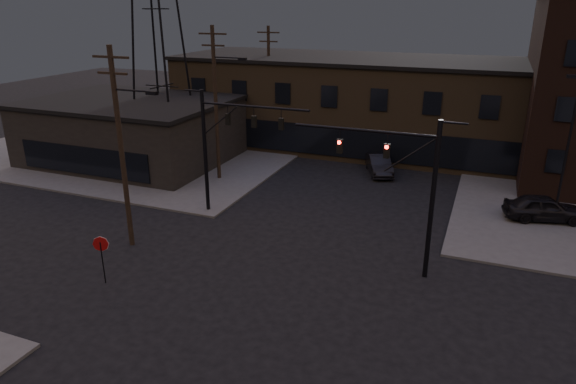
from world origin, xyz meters
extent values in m
plane|color=black|center=(0.00, 0.00, 0.00)|extent=(140.00, 140.00, 0.00)
cube|color=#474744|center=(-22.00, 22.00, 0.07)|extent=(30.00, 30.00, 0.15)
cube|color=#4A3B27|center=(0.00, 28.00, 4.00)|extent=(40.00, 12.00, 8.00)
cube|color=black|center=(-20.00, 16.00, 2.50)|extent=(16.00, 12.00, 5.00)
cylinder|color=black|center=(6.50, 4.50, 4.00)|extent=(0.24, 0.24, 8.00)
cylinder|color=black|center=(3.00, 4.50, 7.20)|extent=(7.00, 0.14, 0.14)
cube|color=#FF140C|center=(4.17, 4.50, 6.30)|extent=(0.28, 0.22, 0.70)
cube|color=#FF140C|center=(1.83, 4.50, 6.30)|extent=(0.28, 0.22, 0.70)
cylinder|color=black|center=(-8.00, 8.00, 4.00)|extent=(0.24, 0.24, 8.00)
cylinder|color=black|center=(-4.50, 8.00, 7.20)|extent=(7.00, 0.14, 0.14)
cube|color=black|center=(-6.25, 8.00, 6.30)|extent=(0.28, 0.22, 0.70)
cube|color=black|center=(-4.50, 8.00, 6.30)|extent=(0.28, 0.22, 0.70)
cube|color=black|center=(-2.75, 8.00, 6.30)|extent=(0.28, 0.22, 0.70)
cylinder|color=black|center=(-8.00, -2.00, 1.10)|extent=(0.06, 0.06, 2.20)
cylinder|color=maroon|center=(-8.00, -1.98, 2.10)|extent=(0.72, 0.33, 0.76)
cylinder|color=black|center=(-9.50, 2.00, 5.50)|extent=(0.28, 0.28, 11.00)
cube|color=black|center=(-9.50, 2.00, 10.40)|extent=(2.20, 0.12, 0.12)
cube|color=black|center=(-9.50, 2.00, 9.60)|extent=(1.80, 0.12, 0.12)
cube|color=black|center=(-7.20, 2.00, 8.75)|extent=(0.60, 0.25, 0.18)
cylinder|color=black|center=(-10.50, 14.00, 5.75)|extent=(0.28, 0.28, 11.50)
cube|color=black|center=(-10.50, 14.00, 10.90)|extent=(2.20, 0.12, 0.12)
cube|color=black|center=(-10.50, 14.00, 10.10)|extent=(1.80, 0.12, 0.12)
cube|color=black|center=(-8.20, 14.00, 9.25)|extent=(0.60, 0.25, 0.18)
cylinder|color=black|center=(-11.50, 26.00, 5.50)|extent=(0.28, 0.28, 11.00)
cube|color=black|center=(-11.50, 26.00, 10.40)|extent=(2.20, 0.12, 0.12)
cube|color=black|center=(-11.50, 26.00, 9.60)|extent=(1.80, 0.12, 0.12)
cylinder|color=black|center=(13.00, 14.00, 4.50)|extent=(0.14, 0.14, 9.00)
cube|color=black|center=(12.50, 14.00, 9.05)|extent=(0.50, 0.28, 0.18)
imported|color=black|center=(12.39, 14.23, 0.96)|extent=(5.05, 2.97, 1.61)
imported|color=black|center=(0.72, 20.12, 0.76)|extent=(3.25, 4.90, 1.53)
camera|label=1|loc=(8.58, -19.20, 12.93)|focal=32.00mm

